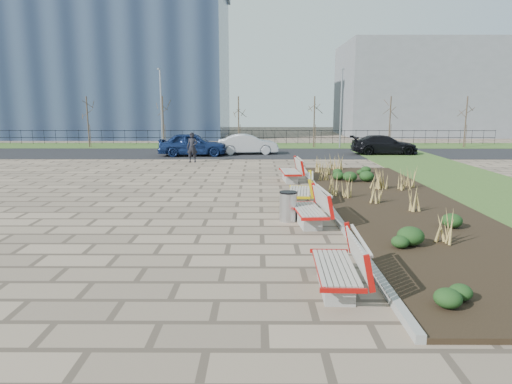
{
  "coord_description": "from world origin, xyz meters",
  "views": [
    {
      "loc": [
        1.56,
        -10.06,
        3.42
      ],
      "look_at": [
        1.5,
        3.0,
        0.9
      ],
      "focal_mm": 32.0,
      "sensor_mm": 36.0,
      "label": 1
    }
  ],
  "objects_px": {
    "bench_a": "(335,264)",
    "lamp_east": "(341,109)",
    "litter_bin": "(288,207)",
    "car_black": "(384,145)",
    "bench_d": "(290,170)",
    "car_silver": "(248,144)",
    "bench_b": "(308,207)",
    "car_blue": "(193,144)",
    "pedestrian": "(192,147)",
    "lamp_west": "(161,109)",
    "bench_c": "(299,189)"
  },
  "relations": [
    {
      "from": "bench_b",
      "to": "car_black",
      "type": "xyz_separation_m",
      "value": [
        7.23,
        18.62,
        0.17
      ]
    },
    {
      "from": "bench_b",
      "to": "car_black",
      "type": "relative_size",
      "value": 0.47
    },
    {
      "from": "litter_bin",
      "to": "lamp_east",
      "type": "xyz_separation_m",
      "value": [
        5.55,
        22.9,
        2.6
      ]
    },
    {
      "from": "litter_bin",
      "to": "car_black",
      "type": "relative_size",
      "value": 0.19
    },
    {
      "from": "bench_b",
      "to": "car_blue",
      "type": "distance_m",
      "value": 18.59
    },
    {
      "from": "bench_b",
      "to": "bench_c",
      "type": "height_order",
      "value": "same"
    },
    {
      "from": "pedestrian",
      "to": "lamp_east",
      "type": "height_order",
      "value": "lamp_east"
    },
    {
      "from": "bench_a",
      "to": "litter_bin",
      "type": "height_order",
      "value": "bench_a"
    },
    {
      "from": "car_silver",
      "to": "car_black",
      "type": "bearing_deg",
      "value": -96.15
    },
    {
      "from": "lamp_west",
      "to": "car_blue",
      "type": "bearing_deg",
      "value": -60.49
    },
    {
      "from": "pedestrian",
      "to": "lamp_west",
      "type": "relative_size",
      "value": 0.3
    },
    {
      "from": "bench_b",
      "to": "lamp_east",
      "type": "distance_m",
      "value": 23.94
    },
    {
      "from": "car_silver",
      "to": "bench_b",
      "type": "bearing_deg",
      "value": -178.61
    },
    {
      "from": "car_silver",
      "to": "car_black",
      "type": "height_order",
      "value": "car_silver"
    },
    {
      "from": "bench_a",
      "to": "car_black",
      "type": "relative_size",
      "value": 0.47
    },
    {
      "from": "litter_bin",
      "to": "bench_a",
      "type": "bearing_deg",
      "value": -83.85
    },
    {
      "from": "bench_a",
      "to": "lamp_west",
      "type": "bearing_deg",
      "value": 109.77
    },
    {
      "from": "bench_c",
      "to": "car_blue",
      "type": "distance_m",
      "value": 15.94
    },
    {
      "from": "bench_c",
      "to": "car_silver",
      "type": "bearing_deg",
      "value": 104.36
    },
    {
      "from": "bench_b",
      "to": "car_black",
      "type": "bearing_deg",
      "value": 63.73
    },
    {
      "from": "pedestrian",
      "to": "car_silver",
      "type": "relative_size",
      "value": 0.43
    },
    {
      "from": "car_blue",
      "to": "bench_c",
      "type": "bearing_deg",
      "value": -162.45
    },
    {
      "from": "bench_d",
      "to": "car_blue",
      "type": "distance_m",
      "value": 11.69
    },
    {
      "from": "bench_b",
      "to": "car_silver",
      "type": "bearing_deg",
      "value": 91.5
    },
    {
      "from": "bench_b",
      "to": "bench_c",
      "type": "relative_size",
      "value": 1.0
    },
    {
      "from": "car_silver",
      "to": "lamp_east",
      "type": "distance_m",
      "value": 8.76
    },
    {
      "from": "car_blue",
      "to": "bench_d",
      "type": "bearing_deg",
      "value": -154.0
    },
    {
      "from": "car_blue",
      "to": "lamp_east",
      "type": "distance_m",
      "value": 12.4
    },
    {
      "from": "bench_a",
      "to": "car_blue",
      "type": "bearing_deg",
      "value": 106.53
    },
    {
      "from": "bench_a",
      "to": "car_blue",
      "type": "distance_m",
      "value": 23.13
    },
    {
      "from": "pedestrian",
      "to": "car_black",
      "type": "distance_m",
      "value": 13.3
    },
    {
      "from": "bench_a",
      "to": "bench_c",
      "type": "xyz_separation_m",
      "value": [
        0.0,
        7.55,
        0.0
      ]
    },
    {
      "from": "car_blue",
      "to": "litter_bin",
      "type": "bearing_deg",
      "value": -166.91
    },
    {
      "from": "lamp_west",
      "to": "lamp_east",
      "type": "xyz_separation_m",
      "value": [
        14.0,
        0.0,
        0.0
      ]
    },
    {
      "from": "bench_d",
      "to": "car_black",
      "type": "distance_m",
      "value": 13.25
    },
    {
      "from": "bench_b",
      "to": "car_blue",
      "type": "bearing_deg",
      "value": 103.2
    },
    {
      "from": "bench_d",
      "to": "bench_c",
      "type": "bearing_deg",
      "value": -93.62
    },
    {
      "from": "bench_b",
      "to": "litter_bin",
      "type": "relative_size",
      "value": 2.41
    },
    {
      "from": "litter_bin",
      "to": "car_black",
      "type": "bearing_deg",
      "value": 66.9
    },
    {
      "from": "bench_a",
      "to": "bench_b",
      "type": "distance_m",
      "value": 4.73
    },
    {
      "from": "bench_d",
      "to": "litter_bin",
      "type": "bearing_deg",
      "value": -98.03
    },
    {
      "from": "bench_b",
      "to": "lamp_east",
      "type": "bearing_deg",
      "value": 72.84
    },
    {
      "from": "bench_d",
      "to": "car_blue",
      "type": "relative_size",
      "value": 0.46
    },
    {
      "from": "car_silver",
      "to": "lamp_west",
      "type": "height_order",
      "value": "lamp_west"
    },
    {
      "from": "bench_a",
      "to": "bench_d",
      "type": "distance_m",
      "value": 12.25
    },
    {
      "from": "bench_c",
      "to": "car_black",
      "type": "relative_size",
      "value": 0.47
    },
    {
      "from": "bench_a",
      "to": "lamp_east",
      "type": "relative_size",
      "value": 0.35
    },
    {
      "from": "bench_d",
      "to": "car_silver",
      "type": "bearing_deg",
      "value": 97.21
    },
    {
      "from": "pedestrian",
      "to": "lamp_west",
      "type": "distance_m",
      "value": 9.85
    },
    {
      "from": "bench_c",
      "to": "lamp_west",
      "type": "bearing_deg",
      "value": 120.42
    }
  ]
}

